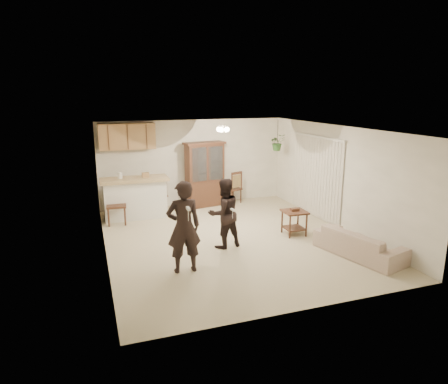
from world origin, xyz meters
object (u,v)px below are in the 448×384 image
object	(u,v)px
side_table	(294,222)
chair_bar	(117,212)
adult	(184,225)
china_hutch	(205,175)
sofa	(359,239)
chair_hutch_left	(157,202)
child	(224,217)
chair_hutch_right	(232,194)

from	to	relation	value
side_table	chair_bar	xyz separation A→B (m)	(-3.86, 2.19, 0.01)
adult	chair_bar	world-z (taller)	adult
adult	china_hutch	size ratio (longest dim) A/B	0.96
side_table	adult	bearing A→B (deg)	-159.11
sofa	chair_hutch_left	xyz separation A→B (m)	(-3.33, 4.49, -0.09)
child	chair_bar	world-z (taller)	child
chair_hutch_left	chair_hutch_right	xyz separation A→B (m)	(2.31, 0.19, 0.00)
sofa	child	size ratio (longest dim) A/B	1.39
china_hutch	chair_hutch_right	xyz separation A→B (m)	(0.88, 0.03, -0.65)
adult	chair_hutch_left	size ratio (longest dim) A/B	1.84
sofa	chair_bar	world-z (taller)	chair_bar
chair_bar	chair_hutch_right	xyz separation A→B (m)	(3.47, 0.92, -0.03)
adult	chair_hutch_left	bearing A→B (deg)	-91.81
child	china_hutch	size ratio (longest dim) A/B	0.72
chair_hutch_right	child	bearing A→B (deg)	46.39
side_table	chair_hutch_left	xyz separation A→B (m)	(-2.70, 2.93, -0.02)
adult	side_table	size ratio (longest dim) A/B	2.81
chair_hutch_left	chair_bar	bearing A→B (deg)	-97.18
adult	china_hutch	xyz separation A→B (m)	(1.64, 4.19, 0.03)
adult	child	xyz separation A→B (m)	(1.09, 0.91, -0.22)
child	side_table	size ratio (longest dim) A/B	2.11
sofa	child	bearing A→B (deg)	45.84
sofa	child	xyz separation A→B (m)	(-2.44, 1.37, 0.31)
adult	chair_bar	distance (m)	3.49
chair_hutch_left	child	bearing A→B (deg)	-23.64
china_hutch	child	bearing A→B (deg)	-108.70
adult	side_table	bearing A→B (deg)	-158.07
china_hutch	chair_bar	world-z (taller)	china_hutch
chair_bar	sofa	bearing A→B (deg)	-34.44
sofa	chair_bar	size ratio (longest dim) A/B	1.73
side_table	chair_bar	bearing A→B (deg)	150.45
chair_hutch_left	chair_hutch_right	world-z (taller)	chair_hutch_right
sofa	china_hutch	size ratio (longest dim) A/B	0.99
adult	child	size ratio (longest dim) A/B	1.33
sofa	chair_hutch_right	bearing A→B (deg)	-2.48
china_hutch	chair_hutch_left	size ratio (longest dim) A/B	1.92
child	chair_bar	size ratio (longest dim) A/B	1.25
adult	chair_hutch_left	distance (m)	4.09
sofa	china_hutch	distance (m)	5.05
sofa	chair_bar	distance (m)	5.85
chair_hutch_right	side_table	bearing A→B (deg)	76.76
adult	child	bearing A→B (deg)	-139.07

